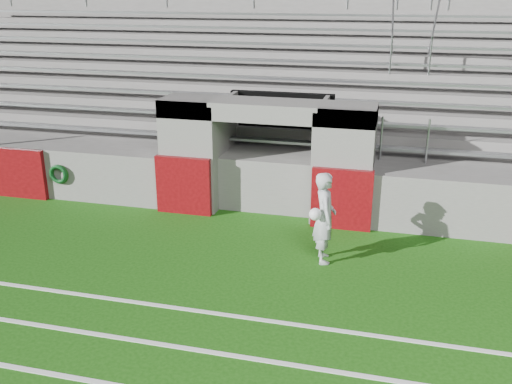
# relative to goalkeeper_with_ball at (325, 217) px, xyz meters

# --- Properties ---
(ground) EXTENTS (90.00, 90.00, 0.00)m
(ground) POSITION_rel_goalkeeper_with_ball_xyz_m (-1.65, -1.32, -0.89)
(ground) COLOR #16480C
(ground) RESTS_ON ground
(stadium_structure) EXTENTS (26.00, 8.48, 5.42)m
(stadium_structure) POSITION_rel_goalkeeper_with_ball_xyz_m (-1.65, 6.65, 0.60)
(stadium_structure) COLOR slate
(stadium_structure) RESTS_ON ground
(goalkeeper_with_ball) EXTENTS (0.57, 0.73, 1.77)m
(goalkeeper_with_ball) POSITION_rel_goalkeeper_with_ball_xyz_m (0.00, 0.00, 0.00)
(goalkeeper_with_ball) COLOR #ABAEB4
(goalkeeper_with_ball) RESTS_ON ground
(hose_coil) EXTENTS (0.49, 0.14, 0.50)m
(hose_coil) POSITION_rel_goalkeeper_with_ball_xyz_m (-6.65, 1.60, -0.19)
(hose_coil) COLOR #0C400D
(hose_coil) RESTS_ON ground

